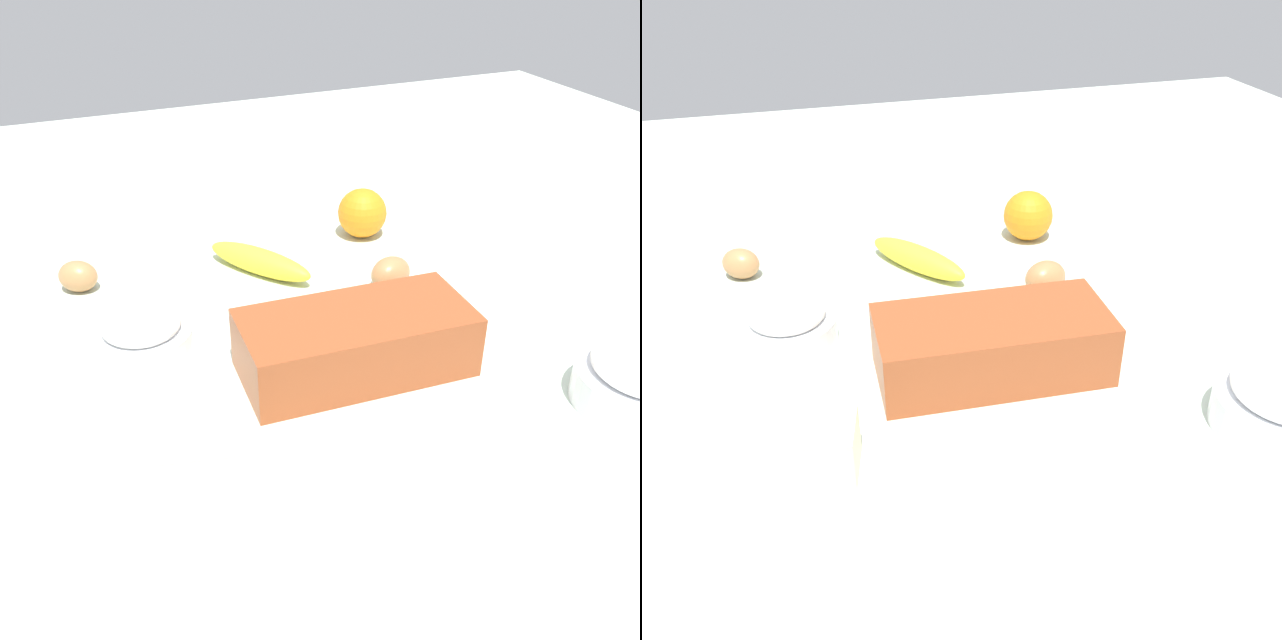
{
  "view_description": "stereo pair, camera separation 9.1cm",
  "coord_description": "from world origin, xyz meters",
  "views": [
    {
      "loc": [
        0.3,
        0.71,
        0.52
      ],
      "look_at": [
        0.0,
        0.0,
        0.04
      ],
      "focal_mm": 40.01,
      "sensor_mm": 36.0,
      "label": 1
    },
    {
      "loc": [
        0.22,
        0.74,
        0.52
      ],
      "look_at": [
        0.0,
        0.0,
        0.04
      ],
      "focal_mm": 40.01,
      "sensor_mm": 36.0,
      "label": 2
    }
  ],
  "objects": [
    {
      "name": "flour_bowl",
      "position": [
        0.21,
        -0.07,
        0.03
      ],
      "size": [
        0.13,
        0.13,
        0.06
      ],
      "color": "white",
      "rests_on": "ground_plane"
    },
    {
      "name": "butter_block",
      "position": [
        0.21,
        0.18,
        0.03
      ],
      "size": [
        0.1,
        0.08,
        0.06
      ],
      "primitive_type": "cube",
      "rotation": [
        0.0,
        0.0,
        -0.24
      ],
      "color": "#F4EDB2",
      "rests_on": "ground_plane"
    },
    {
      "name": "ground_plane",
      "position": [
        0.0,
        0.0,
        -0.01
      ],
      "size": [
        2.4,
        2.4,
        0.02
      ],
      "primitive_type": "cube",
      "color": "silver"
    },
    {
      "name": "egg_beside_bowl",
      "position": [
        0.27,
        -0.28,
        0.02
      ],
      "size": [
        0.07,
        0.07,
        0.05
      ],
      "primitive_type": "ellipsoid",
      "rotation": [
        0.0,
        1.57,
        2.56
      ],
      "color": "#BB7E4C",
      "rests_on": "ground_plane"
    },
    {
      "name": "banana",
      "position": [
        0.01,
        -0.22,
        0.02
      ],
      "size": [
        0.14,
        0.18,
        0.04
      ],
      "primitive_type": "ellipsoid",
      "rotation": [
        0.0,
        0.0,
        2.15
      ],
      "color": "yellow",
      "rests_on": "ground_plane"
    },
    {
      "name": "egg_near_butter",
      "position": [
        -0.16,
        -0.1,
        0.02
      ],
      "size": [
        0.08,
        0.07,
        0.05
      ],
      "primitive_type": "ellipsoid",
      "rotation": [
        0.0,
        1.57,
        0.31
      ],
      "color": "#B77C4B",
      "rests_on": "ground_plane"
    },
    {
      "name": "loaf_pan",
      "position": [
        -0.02,
        0.06,
        0.04
      ],
      "size": [
        0.29,
        0.15,
        0.08
      ],
      "rotation": [
        0.0,
        0.0,
        -0.05
      ],
      "color": "#9E4723",
      "rests_on": "ground_plane"
    },
    {
      "name": "orange_fruit",
      "position": [
        -0.2,
        -0.28,
        0.04
      ],
      "size": [
        0.08,
        0.08,
        0.08
      ],
      "primitive_type": "sphere",
      "color": "orange",
      "rests_on": "ground_plane"
    }
  ]
}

